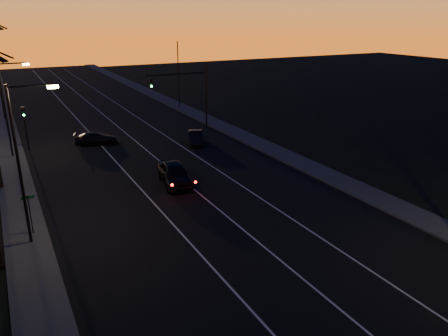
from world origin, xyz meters
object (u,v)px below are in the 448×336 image
signal_mast (187,88)px  cross_car (96,138)px  lead_car (175,173)px  right_car (196,137)px

signal_mast → cross_car: signal_mast is taller
signal_mast → cross_car: bearing=-173.2°
lead_car → cross_car: lead_car is taller
signal_mast → right_car: bearing=-105.0°
lead_car → right_car: size_ratio=1.39×
right_car → cross_car: right_car is taller
lead_car → signal_mast: bearing=63.6°
lead_car → right_car: 11.20m
lead_car → cross_car: (-2.96, 13.79, -0.23)m
signal_mast → cross_car: size_ratio=1.55×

